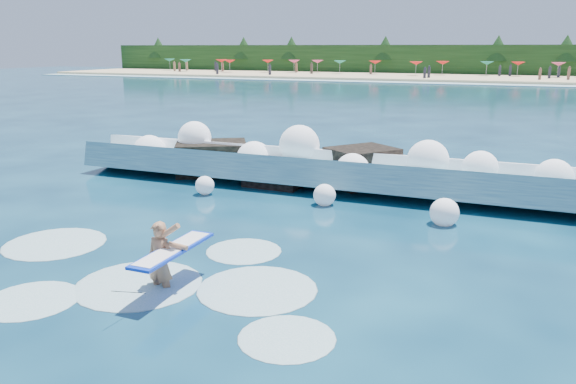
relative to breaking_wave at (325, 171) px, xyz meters
name	(u,v)px	position (x,y,z in m)	size (l,w,h in m)	color
ground	(194,257)	(-0.61, -7.47, -0.54)	(200.00, 200.00, 0.00)	#07253B
beach	(475,78)	(-0.61, 70.53, -0.34)	(140.00, 20.00, 0.40)	tan
wet_band	(468,84)	(-0.61, 59.53, -0.50)	(140.00, 5.00, 0.08)	silver
treeline	(481,61)	(-0.61, 80.53, 1.96)	(140.00, 4.00, 5.00)	black
breaking_wave	(325,171)	(0.00, 0.00, 0.00)	(18.05, 2.81, 1.56)	teal
rock_cluster	(275,166)	(-2.00, 0.35, -0.07)	(8.64, 3.37, 1.51)	black
surfer_with_board	(163,260)	(-0.24, -9.15, 0.06)	(0.85, 2.83, 1.64)	#A9724F
wave_spray	(313,158)	(-0.38, -0.12, 0.44)	(15.07, 4.21, 2.08)	white
surf_foam	(151,275)	(-0.88, -8.71, -0.54)	(9.00, 5.69, 0.13)	silver
beach_umbrellas	(478,63)	(-0.51, 72.68, 1.71)	(113.69, 6.91, 0.50)	#127661
beachgoers	(417,71)	(-8.87, 69.25, 0.57)	(98.55, 12.85, 1.92)	#3F332D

